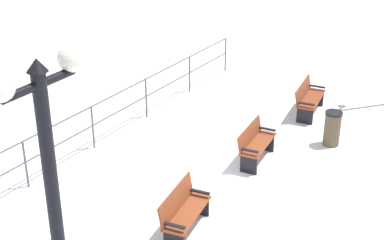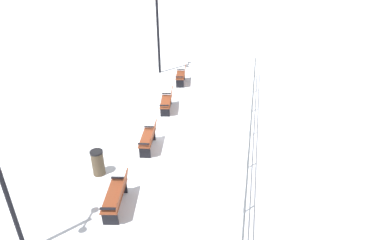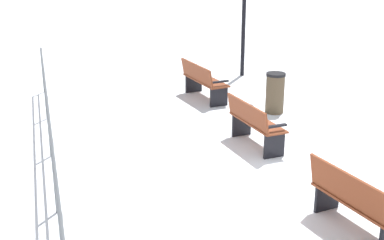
{
  "view_description": "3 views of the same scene",
  "coord_description": "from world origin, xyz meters",
  "px_view_note": "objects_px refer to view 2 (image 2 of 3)",
  "views": [
    {
      "loc": [
        5.31,
        -9.43,
        6.91
      ],
      "look_at": [
        -1.09,
        0.4,
        1.31
      ],
      "focal_mm": 54.16,
      "sensor_mm": 36.0,
      "label": 1
    },
    {
      "loc": [
        -3.64,
        11.99,
        7.19
      ],
      "look_at": [
        -1.53,
        0.71,
        0.89
      ],
      "focal_mm": 32.02,
      "sensor_mm": 36.0,
      "label": 2
    },
    {
      "loc": [
        -3.82,
        -7.25,
        3.8
      ],
      "look_at": [
        -1.41,
        1.15,
        0.81
      ],
      "focal_mm": 50.78,
      "sensor_mm": 36.0,
      "label": 3
    }
  ],
  "objects_px": {
    "bench_nearest": "(182,75)",
    "bench_fourth": "(117,195)",
    "trash_bin": "(98,163)",
    "lamppost_near": "(157,13)",
    "bench_second": "(168,101)",
    "bench_third": "(149,138)"
  },
  "relations": [
    {
      "from": "bench_nearest",
      "to": "bench_fourth",
      "type": "bearing_deg",
      "value": 82.19
    },
    {
      "from": "bench_fourth",
      "to": "trash_bin",
      "type": "bearing_deg",
      "value": -58.7
    },
    {
      "from": "lamppost_near",
      "to": "bench_fourth",
      "type": "bearing_deg",
      "value": 99.02
    },
    {
      "from": "bench_nearest",
      "to": "bench_second",
      "type": "height_order",
      "value": "bench_second"
    },
    {
      "from": "bench_second",
      "to": "bench_third",
      "type": "height_order",
      "value": "bench_second"
    },
    {
      "from": "bench_third",
      "to": "lamppost_near",
      "type": "bearing_deg",
      "value": -84.85
    },
    {
      "from": "bench_third",
      "to": "trash_bin",
      "type": "relative_size",
      "value": 1.62
    },
    {
      "from": "bench_fourth",
      "to": "bench_second",
      "type": "bearing_deg",
      "value": -98.53
    },
    {
      "from": "bench_second",
      "to": "bench_fourth",
      "type": "xyz_separation_m",
      "value": [
        -0.11,
        6.48,
        0.01
      ]
    },
    {
      "from": "bench_fourth",
      "to": "lamppost_near",
      "type": "xyz_separation_m",
      "value": [
        1.77,
        -11.13,
        2.94
      ]
    },
    {
      "from": "bench_nearest",
      "to": "lamppost_near",
      "type": "height_order",
      "value": "lamppost_near"
    },
    {
      "from": "bench_second",
      "to": "trash_bin",
      "type": "height_order",
      "value": "trash_bin"
    },
    {
      "from": "bench_nearest",
      "to": "lamppost_near",
      "type": "bearing_deg",
      "value": -49.7
    },
    {
      "from": "lamppost_near",
      "to": "trash_bin",
      "type": "distance_m",
      "value": 10.14
    },
    {
      "from": "bench_nearest",
      "to": "trash_bin",
      "type": "height_order",
      "value": "trash_bin"
    },
    {
      "from": "bench_third",
      "to": "trash_bin",
      "type": "distance_m",
      "value": 2.18
    },
    {
      "from": "bench_fourth",
      "to": "lamppost_near",
      "type": "distance_m",
      "value": 11.64
    },
    {
      "from": "bench_third",
      "to": "bench_fourth",
      "type": "height_order",
      "value": "bench_fourth"
    },
    {
      "from": "bench_fourth",
      "to": "trash_bin",
      "type": "relative_size",
      "value": 1.78
    },
    {
      "from": "bench_second",
      "to": "trash_bin",
      "type": "xyz_separation_m",
      "value": [
        1.13,
        5.05,
        -0.0
      ]
    },
    {
      "from": "bench_nearest",
      "to": "lamppost_near",
      "type": "distance_m",
      "value": 3.64
    },
    {
      "from": "bench_nearest",
      "to": "bench_fourth",
      "type": "height_order",
      "value": "bench_fourth"
    }
  ]
}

